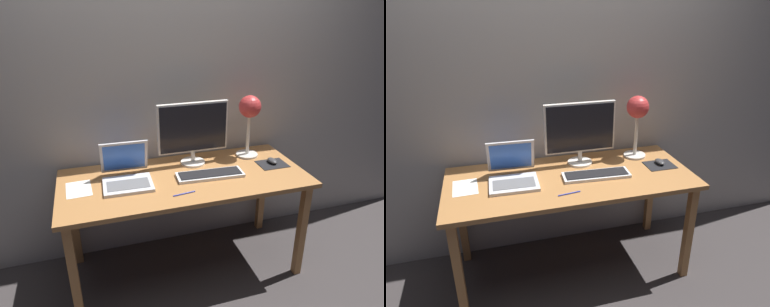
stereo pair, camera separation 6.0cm
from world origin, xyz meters
TOP-DOWN VIEW (x-y plane):
  - ground_plane at (0.00, 0.00)m, footprint 4.80×4.80m
  - back_wall at (0.00, 0.40)m, footprint 4.80×0.06m
  - desk at (0.00, 0.00)m, footprint 1.60×0.70m
  - monitor at (0.11, 0.18)m, footprint 0.49×0.17m
  - keyboard_main at (0.16, -0.04)m, footprint 0.45×0.17m
  - laptop at (-0.37, 0.05)m, footprint 0.31×0.33m
  - desk_lamp at (0.54, 0.20)m, footprint 0.16×0.16m
  - mousepad at (0.64, -0.00)m, footprint 0.20×0.16m
  - mouse at (0.65, 0.01)m, footprint 0.06×0.10m
  - paper_sheet_near_mouse at (-0.66, 0.03)m, footprint 0.16×0.22m
  - pen at (-0.07, -0.22)m, footprint 0.14×0.03m

SIDE VIEW (x-z plane):
  - ground_plane at x=0.00m, z-range 0.00..0.00m
  - desk at x=0.00m, z-range 0.29..1.03m
  - paper_sheet_near_mouse at x=-0.66m, z-range 0.74..0.74m
  - mousepad at x=0.64m, z-range 0.74..0.74m
  - pen at x=-0.07m, z-range 0.74..0.75m
  - keyboard_main at x=0.16m, z-range 0.74..0.76m
  - mouse at x=0.65m, z-range 0.74..0.78m
  - laptop at x=-0.37m, z-range 0.68..0.93m
  - monitor at x=0.11m, z-range 0.77..1.21m
  - desk_lamp at x=0.54m, z-range 0.85..1.30m
  - back_wall at x=0.00m, z-range 0.00..2.60m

